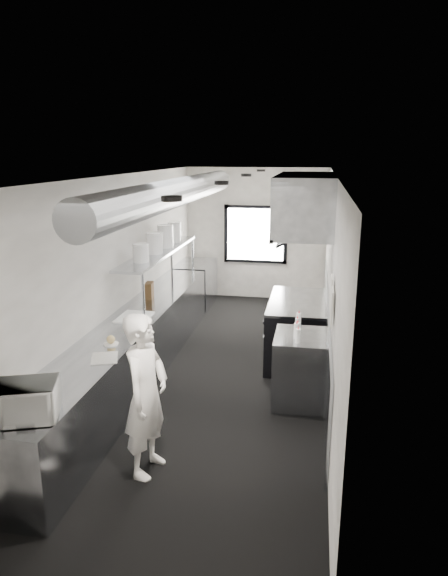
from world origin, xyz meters
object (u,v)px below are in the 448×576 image
at_px(line_cook, 146,395).
at_px(cutting_board, 134,317).
at_px(squeeze_bottle_a, 298,336).
at_px(squeeze_bottle_d, 297,324).
at_px(far_work_table, 195,284).
at_px(small_plate, 111,344).
at_px(microwave, 23,401).
at_px(squeeze_bottle_b, 296,331).
at_px(squeeze_bottle_c, 297,329).
at_px(knife_block, 149,290).
at_px(plate_stack_c, 166,236).
at_px(deli_tub_a, 39,387).
at_px(squeeze_bottle_e, 299,320).
at_px(exhaust_hood, 305,204).
at_px(deli_tub_b, 39,385).
at_px(plate_stack_d, 175,232).
at_px(range, 296,330).
at_px(plate_stack_b, 155,243).
at_px(pass_shelf, 160,253).
at_px(bottle_station, 300,369).
at_px(prep_counter, 133,350).
at_px(plate_stack_a, 141,253).

xyz_separation_m(line_cook, cutting_board, (-0.86, 2.02, 0.08)).
relative_size(squeeze_bottle_a, squeeze_bottle_d, 1.09).
bearing_deg(far_work_table, small_plate, -88.84).
relative_size(line_cook, microwave, 3.13).
distance_m(microwave, squeeze_bottle_b, 3.22).
bearing_deg(squeeze_bottle_c, knife_block, 151.24).
bearing_deg(plate_stack_c, deli_tub_a, -91.03).
distance_m(small_plate, squeeze_bottle_e, 2.40).
distance_m(far_work_table, squeeze_bottle_d, 4.37).
distance_m(exhaust_hood, squeeze_bottle_c, 2.01).
xyz_separation_m(microwave, deli_tub_b, (-0.16, 0.51, -0.11)).
distance_m(far_work_table, plate_stack_d, 1.90).
xyz_separation_m(range, plate_stack_b, (-2.23, 0.06, 1.26)).
relative_size(far_work_table, squeeze_bottle_c, 6.58).
distance_m(range, plate_stack_c, 2.63).
relative_size(pass_shelf, bottle_station, 3.33).
height_order(deli_tub_a, squeeze_bottle_a, squeeze_bottle_a).
bearing_deg(squeeze_bottle_e, prep_counter, -176.56).
xyz_separation_m(deli_tub_a, squeeze_bottle_e, (2.35, 2.32, 0.04)).
relative_size(deli_tub_a, small_plate, 0.75).
bearing_deg(deli_tub_a, far_work_table, 89.02).
height_order(exhaust_hood, squeeze_bottle_c, exhaust_hood).
bearing_deg(plate_stack_d, knife_block, -92.86).
bearing_deg(squeeze_bottle_b, microwave, -133.23).
bearing_deg(plate_stack_a, squeeze_bottle_e, -11.84).
distance_m(plate_stack_a, squeeze_bottle_e, 2.45).
xyz_separation_m(range, squeeze_bottle_d, (0.05, -1.21, 0.51)).
bearing_deg(far_work_table, squeeze_bottle_c, -60.22).
bearing_deg(knife_block, plate_stack_d, 78.61).
relative_size(deli_tub_a, plate_stack_c, 0.36).
distance_m(range, microwave, 4.46).
bearing_deg(plate_stack_c, plate_stack_d, 89.16).
relative_size(knife_block, plate_stack_a, 0.94).
distance_m(knife_block, squeeze_bottle_e, 2.51).
bearing_deg(squeeze_bottle_b, squeeze_bottle_a, -79.54).
xyz_separation_m(bottle_station, plate_stack_d, (-2.32, 2.51, 1.30)).
xyz_separation_m(plate_stack_d, squeeze_bottle_a, (2.29, -2.77, -0.76)).
xyz_separation_m(deli_tub_b, squeeze_bottle_a, (2.39, 1.69, 0.04)).
bearing_deg(pass_shelf, small_plate, -86.81).
bearing_deg(deli_tub_a, microwave, -74.07).
relative_size(plate_stack_a, squeeze_bottle_a, 1.52).
relative_size(deli_tub_a, squeeze_bottle_e, 0.72).
bearing_deg(squeeze_bottle_e, squeeze_bottle_c, -89.99).
height_order(pass_shelf, small_plate, pass_shelf).
distance_m(line_cook, microwave, 1.14).
distance_m(microwave, plate_stack_d, 5.02).
distance_m(small_plate, plate_stack_a, 1.73).
bearing_deg(line_cook, prep_counter, 32.47).
distance_m(pass_shelf, squeeze_bottle_d, 2.79).
height_order(exhaust_hood, plate_stack_a, exhaust_hood).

